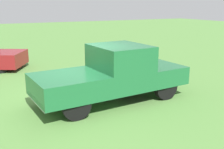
{
  "coord_description": "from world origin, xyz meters",
  "views": [
    {
      "loc": [
        -3.0,
        -8.08,
        3.1
      ],
      "look_at": [
        0.94,
        -0.61,
        0.9
      ],
      "focal_mm": 43.24,
      "sensor_mm": 36.0,
      "label": 1
    }
  ],
  "objects": [
    {
      "name": "ground_plane",
      "position": [
        0.0,
        0.0,
        0.0
      ],
      "size": [
        80.0,
        80.0,
        0.0
      ],
      "primitive_type": "plane",
      "color": "#54843D"
    },
    {
      "name": "pickup_truck",
      "position": [
        1.07,
        -0.6,
        0.96
      ],
      "size": [
        5.18,
        2.17,
        1.83
      ],
      "rotation": [
        0.0,
        0.0,
        3.2
      ],
      "color": "black",
      "rests_on": "ground_plane"
    }
  ]
}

